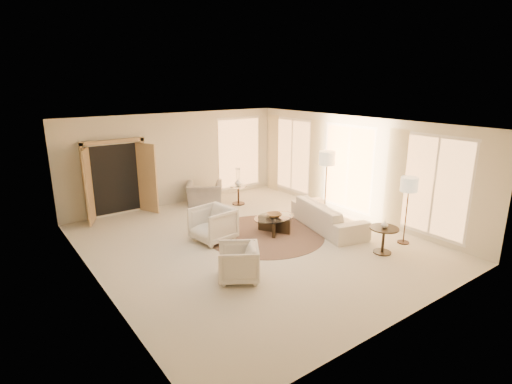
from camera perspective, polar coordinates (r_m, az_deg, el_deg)
room at (r=9.11m, az=-0.55°, el=0.85°), size 7.04×8.04×2.83m
windows_right at (r=11.49m, az=13.30°, el=3.30°), size 0.10×6.40×2.40m
window_back_corner at (r=13.58m, az=-2.38°, el=5.58°), size 1.70×0.10×2.40m
curtains_right at (r=12.05m, az=9.90°, el=3.82°), size 0.06×5.20×2.60m
french_doors at (r=11.75m, az=-19.26°, el=1.69°), size 1.95×0.66×2.16m
area_rug at (r=10.04m, az=1.32°, el=-6.11°), size 3.56×3.56×0.01m
sofa at (r=10.52m, az=10.26°, el=-3.33°), size 1.47×2.53×0.70m
armchair_left at (r=9.60m, az=-6.19°, el=-4.37°), size 0.94×0.99×0.91m
armchair_right at (r=7.77m, az=-2.56°, el=-9.80°), size 1.00×1.02×0.78m
accent_chair at (r=12.39m, az=-7.36°, el=0.27°), size 1.27×1.14×0.93m
coffee_table at (r=10.12m, az=2.60°, el=-4.39°), size 1.22×1.22×0.42m
end_table at (r=9.32m, az=17.77°, el=-5.96°), size 0.64×0.64×0.60m
side_table at (r=12.38m, az=-2.53°, el=-0.14°), size 0.51×0.51×0.59m
floor_lamp_near at (r=11.29m, az=10.11°, el=4.37°), size 0.45×0.45×1.84m
floor_lamp_far at (r=9.77m, az=21.01°, el=0.60°), size 0.39×0.39×1.60m
bowl at (r=10.05m, az=2.62°, el=-3.31°), size 0.46×0.46×0.09m
end_vase at (r=9.23m, az=17.90°, el=-4.43°), size 0.20×0.20×0.16m
side_vase at (r=12.29m, az=-2.55°, el=1.40°), size 0.22×0.22×0.22m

